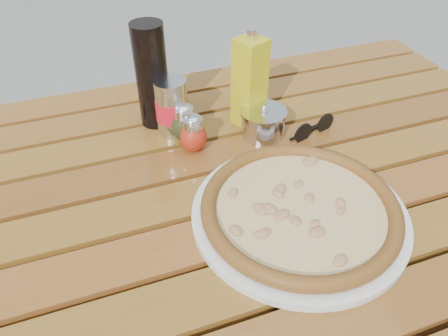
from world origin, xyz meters
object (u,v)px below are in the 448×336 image
object	(u,v)px
pizza	(300,208)
olive_oil_cruet	(250,83)
plate	(299,215)
dark_bottle	(152,76)
sunglasses	(313,128)
oregano_shaker	(184,123)
soda_can	(172,107)
parmesan_tin	(263,123)
pepper_shaker	(193,133)
table	(228,217)

from	to	relation	value
pizza	olive_oil_cruet	distance (m)	0.31
plate	dark_bottle	xyz separation A→B (m)	(-0.16, 0.37, 0.10)
sunglasses	dark_bottle	bearing A→B (deg)	135.68
oregano_shaker	soda_can	xyz separation A→B (m)	(-0.02, 0.03, 0.02)
oregano_shaker	pizza	bearing A→B (deg)	-67.96
plate	dark_bottle	world-z (taller)	dark_bottle
olive_oil_cruet	parmesan_tin	world-z (taller)	olive_oil_cruet
parmesan_tin	sunglasses	world-z (taller)	parmesan_tin
plate	oregano_shaker	distance (m)	0.31
pizza	pepper_shaker	world-z (taller)	pepper_shaker
pizza	pepper_shaker	xyz separation A→B (m)	(-0.11, 0.24, 0.02)
plate	sunglasses	bearing A→B (deg)	55.97
plate	oregano_shaker	world-z (taller)	oregano_shaker
pizza	parmesan_tin	distance (m)	0.25
oregano_shaker	sunglasses	distance (m)	0.27
plate	sunglasses	xyz separation A→B (m)	(0.14, 0.21, 0.01)
olive_oil_cruet	parmesan_tin	xyz separation A→B (m)	(0.01, -0.05, -0.07)
plate	olive_oil_cruet	world-z (taller)	olive_oil_cruet
oregano_shaker	soda_can	size ratio (longest dim) A/B	0.68
plate	pepper_shaker	distance (m)	0.27
olive_oil_cruet	parmesan_tin	distance (m)	0.09
pepper_shaker	soda_can	bearing A→B (deg)	106.36
olive_oil_cruet	sunglasses	bearing A→B (deg)	-39.46
pizza	dark_bottle	xyz separation A→B (m)	(-0.16, 0.37, 0.09)
parmesan_tin	sunglasses	xyz separation A→B (m)	(0.10, -0.04, -0.01)
oregano_shaker	olive_oil_cruet	world-z (taller)	olive_oil_cruet
plate	pizza	distance (m)	0.02
table	parmesan_tin	size ratio (longest dim) A/B	13.49
pepper_shaker	olive_oil_cruet	xyz separation A→B (m)	(0.14, 0.05, 0.06)
plate	soda_can	bearing A→B (deg)	112.40
table	plate	size ratio (longest dim) A/B	3.89
pizza	olive_oil_cruet	size ratio (longest dim) A/B	1.88
soda_can	sunglasses	bearing A→B (deg)	-22.43
pizza	dark_bottle	bearing A→B (deg)	112.98
oregano_shaker	dark_bottle	bearing A→B (deg)	116.15
plate	olive_oil_cruet	distance (m)	0.31
dark_bottle	soda_can	bearing A→B (deg)	-63.38
pizza	dark_bottle	distance (m)	0.41
dark_bottle	sunglasses	size ratio (longest dim) A/B	2.01
pepper_shaker	oregano_shaker	size ratio (longest dim) A/B	1.00
pizza	soda_can	bearing A→B (deg)	112.40
plate	pizza	bearing A→B (deg)	-63.43
table	olive_oil_cruet	world-z (taller)	olive_oil_cruet
olive_oil_cruet	dark_bottle	bearing A→B (deg)	159.13
table	pizza	bearing A→B (deg)	-52.56
plate	olive_oil_cruet	bearing A→B (deg)	84.18
parmesan_tin	dark_bottle	bearing A→B (deg)	147.38
pizza	olive_oil_cruet	bearing A→B (deg)	84.18
table	pizza	distance (m)	0.17
pepper_shaker	sunglasses	bearing A→B (deg)	-8.26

